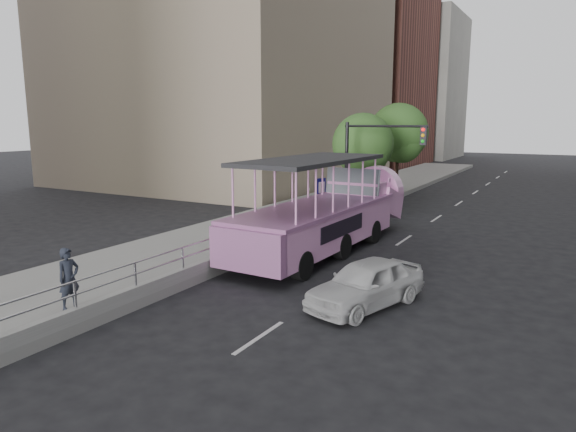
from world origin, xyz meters
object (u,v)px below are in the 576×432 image
car (366,283)px  street_tree_near (364,146)px  parking_sign (321,198)px  traffic_signal (369,156)px  street_tree_far (399,135)px  pedestrian_near (69,279)px  duck_boat (329,214)px

car → street_tree_near: size_ratio=0.70×
parking_sign → street_tree_near: bearing=92.8°
traffic_signal → street_tree_far: street_tree_far is taller
car → street_tree_far: size_ratio=0.62×
pedestrian_near → street_tree_near: (0.71, 19.41, 2.68)m
traffic_signal → duck_boat: bearing=-86.2°
duck_boat → traffic_signal: traffic_signal is taller
duck_boat → street_tree_far: street_tree_far is taller
duck_boat → pedestrian_near: size_ratio=6.96×
parking_sign → street_tree_far: bearing=90.5°
car → street_tree_near: street_tree_near is taller
traffic_signal → street_tree_near: size_ratio=0.91×
duck_boat → street_tree_near: street_tree_near is taller
car → street_tree_near: bearing=129.3°
car → pedestrian_near: (-6.50, -4.82, 0.45)m
parking_sign → duck_boat: bearing=-57.8°
duck_boat → car: (3.84, -5.77, -0.74)m
duck_boat → traffic_signal: size_ratio=2.25×
pedestrian_near → parking_sign: (1.01, 13.21, 0.51)m
pedestrian_near → parking_sign: 13.25m
car → parking_sign: 10.07m
duck_boat → parking_sign: bearing=122.2°
pedestrian_near → duck_boat: bearing=-10.7°
parking_sign → traffic_signal: traffic_signal is taller
street_tree_near → street_tree_far: size_ratio=0.89×
duck_boat → pedestrian_near: bearing=-104.1°
parking_sign → street_tree_far: size_ratio=0.40×
car → street_tree_near: (-5.80, 14.59, 3.13)m
parking_sign → street_tree_near: size_ratio=0.45×
car → street_tree_far: (-5.60, 20.59, 3.62)m
pedestrian_near → street_tree_far: street_tree_far is taller
street_tree_near → street_tree_far: street_tree_far is taller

